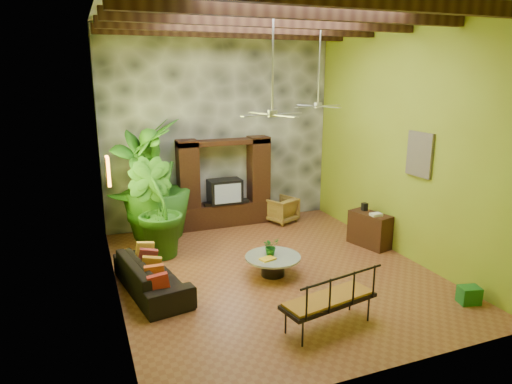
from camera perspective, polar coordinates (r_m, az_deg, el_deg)
name	(u,v)px	position (r m, az deg, el deg)	size (l,w,h in m)	color
ground	(272,271)	(9.40, 2.03, -9.79)	(7.00, 7.00, 0.00)	brown
ceiling	(275,8)	(8.64, 2.35, 22.03)	(6.00, 7.00, 0.02)	silver
back_wall	(219,129)	(11.94, -4.61, 7.90)	(6.00, 0.02, 5.00)	olive
left_wall	(108,159)	(7.98, -18.03, 3.92)	(0.02, 7.00, 5.00)	olive
right_wall	(403,141)	(10.24, 17.85, 6.14)	(0.02, 7.00, 5.00)	olive
stone_accent_wall	(220,129)	(11.88, -4.52, 7.86)	(5.98, 0.10, 4.98)	#3D3F46
ceiling_beams	(275,21)	(8.61, 2.34, 20.57)	(5.95, 5.36, 0.22)	#371F11
entertainment_center	(225,189)	(11.87, -3.95, 0.33)	(2.40, 0.55, 2.30)	black
ceiling_fan_front	(272,102)	(8.13, 2.07, 11.21)	(1.28, 1.28, 1.86)	#ADADB2
ceiling_fan_back	(318,96)	(10.36, 7.82, 11.81)	(1.28, 1.28, 1.86)	#ADADB2
wall_art_mask	(108,171)	(9.04, -18.01, 2.51)	(0.06, 0.32, 0.55)	gold
wall_art_painting	(420,154)	(9.79, 19.78, 4.44)	(0.06, 0.70, 0.90)	navy
sofa	(152,275)	(8.66, -12.90, -10.11)	(2.15, 0.84, 0.63)	black
wicker_armchair	(281,210)	(12.29, 3.18, -2.21)	(0.71, 0.74, 0.67)	#9C6838
tall_plant_a	(141,188)	(10.91, -14.13, 0.53)	(1.38, 0.94, 2.63)	#245E18
tall_plant_b	(155,208)	(10.02, -12.48, -2.02)	(1.18, 0.95, 2.15)	#245B18
tall_plant_c	(155,180)	(11.08, -12.47, 1.51)	(1.61, 1.61, 2.88)	#2C6A1C
coffee_table	(273,263)	(9.11, 2.12, -8.85)	(1.10, 1.10, 0.40)	black
centerpiece_plant	(271,246)	(9.07, 1.86, -6.77)	(0.32, 0.28, 0.36)	#19601C
yellow_tray	(268,259)	(8.89, 1.47, -8.36)	(0.29, 0.20, 0.03)	yellow
iron_bench	(331,298)	(7.28, 9.40, -12.96)	(1.65, 0.86, 0.57)	black
side_console	(370,230)	(10.88, 14.01, -4.57)	(0.44, 0.98, 0.78)	#311A0F
green_bin	(469,295)	(8.92, 25.09, -11.58)	(0.35, 0.26, 0.31)	#207A26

